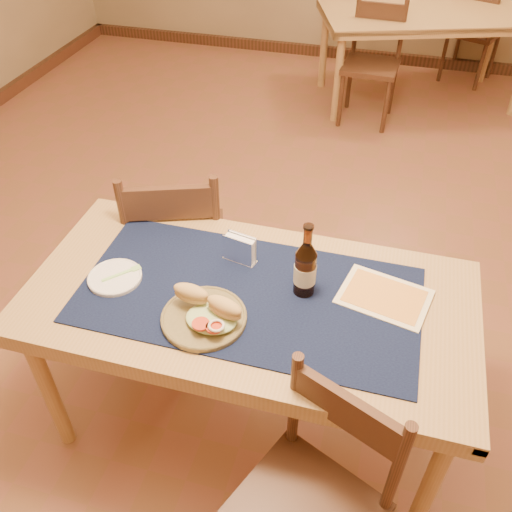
% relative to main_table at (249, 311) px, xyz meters
% --- Properties ---
extents(room, '(6.04, 7.04, 2.84)m').
position_rel_main_table_xyz_m(room, '(0.00, 0.80, 0.73)').
color(room, brown).
rests_on(room, ground).
extents(main_table, '(1.60, 0.80, 0.75)m').
position_rel_main_table_xyz_m(main_table, '(0.00, 0.00, 0.00)').
color(main_table, '#AD8651').
rests_on(main_table, ground).
extents(placemat, '(1.20, 0.60, 0.01)m').
position_rel_main_table_xyz_m(placemat, '(0.00, 0.00, 0.09)').
color(placemat, '#101B3A').
rests_on(placemat, main_table).
extents(baseboard, '(6.00, 7.00, 0.10)m').
position_rel_main_table_xyz_m(baseboard, '(0.00, 0.80, -0.62)').
color(baseboard, '#4C291B').
rests_on(baseboard, ground).
extents(back_table, '(1.86, 1.35, 0.75)m').
position_rel_main_table_xyz_m(back_table, '(0.52, 3.47, 0.00)').
color(back_table, '#AD8651').
rests_on(back_table, ground).
extents(chair_main_far, '(0.56, 0.56, 0.95)m').
position_rel_main_table_xyz_m(chair_main_far, '(-0.49, 0.48, -0.17)').
color(chair_main_far, '#4C291B').
rests_on(chair_main_far, ground).
extents(chair_main_near, '(0.54, 0.54, 0.89)m').
position_rel_main_table_xyz_m(chair_main_near, '(0.35, -0.54, -0.20)').
color(chair_main_near, '#4C291B').
rests_on(chair_main_near, ground).
extents(chair_back_near, '(0.44, 0.44, 0.91)m').
position_rel_main_table_xyz_m(chair_back_near, '(0.15, 3.01, -0.19)').
color(chair_back_near, '#4C291B').
rests_on(chair_back_near, ground).
extents(chair_back_far, '(0.53, 0.53, 0.88)m').
position_rel_main_table_xyz_m(chair_back_far, '(0.95, 4.01, -0.21)').
color(chair_back_far, '#4C291B').
rests_on(chair_back_far, ground).
extents(sandwich_plate, '(0.29, 0.29, 0.11)m').
position_rel_main_table_xyz_m(sandwich_plate, '(-0.10, -0.16, 0.12)').
color(sandwich_plate, brown).
rests_on(sandwich_plate, placemat).
extents(side_plate, '(0.20, 0.20, 0.02)m').
position_rel_main_table_xyz_m(side_plate, '(-0.49, -0.05, 0.10)').
color(side_plate, white).
rests_on(side_plate, placemat).
extents(fork, '(0.11, 0.12, 0.00)m').
position_rel_main_table_xyz_m(fork, '(-0.46, -0.03, 0.10)').
color(fork, '#9EE37C').
rests_on(fork, side_plate).
extents(beer_bottle, '(0.08, 0.08, 0.29)m').
position_rel_main_table_xyz_m(beer_bottle, '(0.19, 0.07, 0.20)').
color(beer_bottle, '#4F260E').
rests_on(beer_bottle, placemat).
extents(napkin_holder, '(0.14, 0.07, 0.11)m').
position_rel_main_table_xyz_m(napkin_holder, '(-0.08, 0.17, 0.14)').
color(napkin_holder, white).
rests_on(napkin_holder, placemat).
extents(menu_card, '(0.35, 0.29, 0.01)m').
position_rel_main_table_xyz_m(menu_card, '(0.47, 0.11, 0.09)').
color(menu_card, '#F4E6B8').
rests_on(menu_card, placemat).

